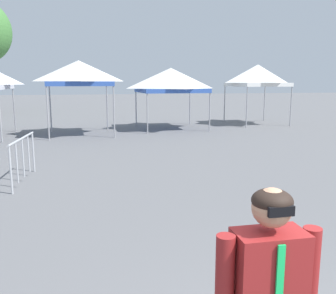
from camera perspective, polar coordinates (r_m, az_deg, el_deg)
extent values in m
cylinder|color=#9E9EA3|center=(15.73, -24.92, 4.75)|extent=(0.06, 0.06, 2.26)
cylinder|color=#9E9EA3|center=(18.88, -23.05, 5.64)|extent=(0.06, 0.06, 2.26)
cylinder|color=#9E9EA3|center=(15.54, -18.40, 5.36)|extent=(0.06, 0.06, 2.39)
cylinder|color=#9E9EA3|center=(15.64, -8.50, 5.80)|extent=(0.06, 0.06, 2.39)
cylinder|color=#9E9EA3|center=(18.21, -18.02, 6.02)|extent=(0.06, 0.06, 2.39)
cylinder|color=#9E9EA3|center=(18.30, -9.56, 6.40)|extent=(0.06, 0.06, 2.39)
pyramid|color=white|center=(16.83, -13.86, 11.55)|extent=(2.94, 2.94, 0.91)
cube|color=#3359B2|center=(16.83, -13.78, 9.66)|extent=(2.91, 2.91, 0.20)
cylinder|color=#9E9EA3|center=(16.76, -3.27, 5.59)|extent=(0.06, 0.06, 2.04)
cylinder|color=#9E9EA3|center=(17.63, 6.58, 5.76)|extent=(0.06, 0.06, 2.04)
cylinder|color=#9E9EA3|center=(19.77, -5.05, 6.27)|extent=(0.06, 0.06, 2.04)
cylinder|color=#9E9EA3|center=(20.51, 3.47, 6.43)|extent=(0.06, 0.06, 2.04)
pyramid|color=white|center=(18.56, 0.44, 10.77)|extent=(3.31, 3.31, 1.01)
cube|color=#3359B2|center=(18.56, 0.44, 8.90)|extent=(3.28, 3.28, 0.20)
cylinder|color=#9E9EA3|center=(19.34, 12.29, 6.39)|extent=(0.06, 0.06, 2.32)
cylinder|color=#9E9EA3|center=(20.75, 18.78, 6.33)|extent=(0.06, 0.06, 2.32)
cylinder|color=#9E9EA3|center=(21.70, 8.88, 6.89)|extent=(0.06, 0.06, 2.32)
cylinder|color=#9E9EA3|center=(22.97, 14.93, 6.85)|extent=(0.06, 0.06, 2.32)
pyramid|color=white|center=(21.12, 13.92, 11.13)|extent=(2.96, 2.96, 1.00)
cube|color=white|center=(21.11, 13.85, 9.51)|extent=(2.94, 2.94, 0.20)
cube|color=maroon|center=(2.35, 15.45, -19.48)|extent=(0.43, 0.25, 0.60)
cylinder|color=maroon|center=(2.24, 8.89, -20.18)|extent=(0.11, 0.11, 0.56)
cylinder|color=maroon|center=(2.46, 21.37, -17.82)|extent=(0.11, 0.11, 0.56)
sphere|color=tan|center=(2.16, 16.01, -9.16)|extent=(0.23, 0.23, 0.23)
ellipsoid|color=black|center=(2.15, 16.07, -8.14)|extent=(0.23, 0.23, 0.14)
cube|color=black|center=(2.07, 17.40, -9.67)|extent=(0.15, 0.03, 0.06)
cube|color=#19BF59|center=(2.22, 17.14, -19.90)|extent=(0.04, 0.01, 0.46)
cylinder|color=#B7BABF|center=(9.22, -22.02, 1.25)|extent=(0.27, 2.09, 0.05)
cylinder|color=#B7BABF|center=(10.26, -20.42, -0.79)|extent=(0.04, 0.04, 1.05)
cylinder|color=#B7BABF|center=(8.38, -23.51, -3.37)|extent=(0.04, 0.04, 1.05)
cylinder|color=#B7BABF|center=(9.80, -21.06, -1.01)|extent=(0.04, 0.04, 0.92)
cylinder|color=#B7BABF|center=(9.30, -21.83, -1.63)|extent=(0.04, 0.04, 0.92)
cylinder|color=#B7BABF|center=(8.81, -22.68, -2.32)|extent=(0.04, 0.04, 0.92)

